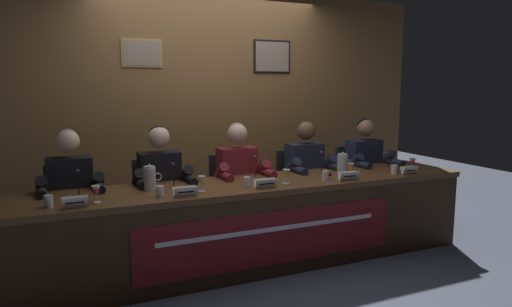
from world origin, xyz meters
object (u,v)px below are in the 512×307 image
Objects in this scene: juice_glass_right at (351,167)px; water_cup_far_right at (394,170)px; chair_far_left at (72,218)px; chair_left at (158,209)px; microphone_far_left at (79,190)px; panelist_center at (240,177)px; chair_right at (298,194)px; water_cup_right at (325,176)px; nameplate_far_right at (409,170)px; microphone_center at (259,173)px; microphone_left at (176,181)px; nameplate_center at (266,183)px; panelist_far_right at (368,166)px; juice_glass_far_left at (96,191)px; nameplate_right at (349,176)px; panelist_far_left at (71,192)px; juice_glass_center at (286,174)px; water_pitcher_left_side at (150,178)px; conference_table at (261,210)px; microphone_far_right at (393,163)px; microphone_right at (326,167)px; juice_glass_far_right at (412,162)px; water_pitcher_right_side at (343,164)px; nameplate_far_left at (75,202)px; chair_far_right at (356,187)px; panelist_right at (308,171)px; water_cup_center at (247,183)px; juice_glass_left at (202,181)px; chair_center at (233,201)px; nameplate_left at (185,192)px; water_cup_left at (160,192)px; water_cup_far_left at (49,202)px.

juice_glass_right is 1.46× the size of water_cup_far_right.
chair_far_left is 0.75m from chair_left.
microphone_far_left is 0.18× the size of panelist_center.
microphone_far_left is 0.24× the size of chair_right.
nameplate_far_right is (0.87, -0.10, 0.00)m from water_cup_right.
microphone_left is at bearing -175.70° from microphone_center.
chair_right is at bearing 0.00° from chair_left.
panelist_far_right reaches higher than nameplate_center.
juice_glass_far_left is 0.63× the size of nameplate_right.
juice_glass_center is at bearing -17.73° from panelist_far_left.
water_pitcher_left_side is (0.59, -0.49, 0.40)m from chair_far_left.
microphone_far_left is at bearing 175.47° from nameplate_far_right.
conference_table is 18.63× the size of microphone_far_right.
juice_glass_center is at bearing -7.90° from microphone_left.
microphone_right is (-0.04, 0.30, 0.03)m from nameplate_right.
water_pitcher_right_side is at bearing 167.89° from juice_glass_far_right.
nameplate_far_left is 0.79× the size of microphone_right.
chair_far_right is 0.82m from juice_glass_far_right.
juice_glass_far_left is 2.25m from chair_right.
panelist_right is at bearing 149.45° from microphone_far_right.
nameplate_right is at bearing -172.14° from water_cup_far_right.
water_cup_center is (1.34, 0.12, -0.00)m from nameplate_far_left.
microphone_far_left is 1.66m from juice_glass_center.
chair_far_right is at bearing 3.82° from panelist_far_left.
water_pitcher_left_side is (-1.11, 0.25, 0.01)m from juice_glass_center.
microphone_far_left is 0.91m from juice_glass_left.
water_cup_far_right is at bearing -1.43° from water_cup_center.
water_pitcher_left_side is at bearing -108.03° from chair_left.
water_pitcher_left_side is at bearing -163.49° from chair_right.
chair_center reaches higher than nameplate_far_left.
juice_glass_left is at bearing -28.84° from panelist_far_left.
water_pitcher_right_side is at bearing 9.10° from water_cup_center.
juice_glass_far_left is 1.00× the size of juice_glass_right.
juice_glass_far_left reaches higher than nameplate_left.
nameplate_right is 1.16m from chair_far_right.
chair_right is 1.20m from juice_glass_far_right.
juice_glass_center is 1.46× the size of water_cup_center.
microphone_left reaches higher than nameplate_right.
microphone_left is at bearing 177.60° from juice_glass_far_right.
water_cup_left is 0.07× the size of panelist_far_right.
nameplate_left is at bearing -178.72° from nameplate_center.
panelist_right reaches higher than water_pitcher_left_side.
water_cup_center is (1.50, 0.03, 0.00)m from water_cup_far_left.
panelist_far_left is 0.58m from juice_glass_far_left.
panelist_right reaches higher than nameplate_right.
chair_far_left is 1.05m from microphone_left.
microphone_right reaches higher than water_cup_far_right.
chair_center is 10.49× the size of water_cup_center.
microphone_left is 1.74× the size of juice_glass_right.
juice_glass_far_left is 2.80m from nameplate_far_right.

